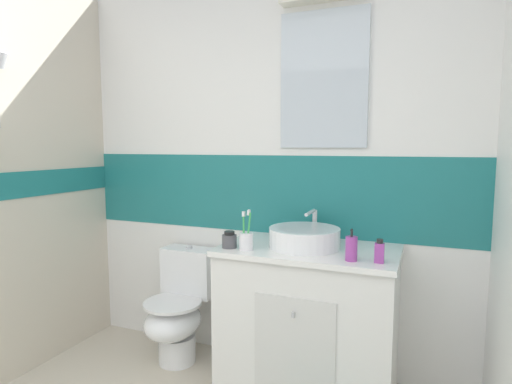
# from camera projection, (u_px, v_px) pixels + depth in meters

# --- Properties ---
(wall_back_tiled) EXTENTS (3.20, 0.20, 2.50)m
(wall_back_tiled) POSITION_uv_depth(u_px,v_px,m) (268.00, 169.00, 2.73)
(wall_back_tiled) COLOR white
(wall_back_tiled) RESTS_ON ground_plane
(vanity_cabinet) EXTENTS (0.97, 0.59, 0.85)m
(vanity_cabinet) POSITION_uv_depth(u_px,v_px,m) (308.00, 320.00, 2.38)
(vanity_cabinet) COLOR silver
(vanity_cabinet) RESTS_ON ground_plane
(sink_basin) EXTENTS (0.39, 0.44, 0.19)m
(sink_basin) POSITION_uv_depth(u_px,v_px,m) (304.00, 237.00, 2.32)
(sink_basin) COLOR white
(sink_basin) RESTS_ON vanity_cabinet
(toilet) EXTENTS (0.37, 0.50, 0.74)m
(toilet) POSITION_uv_depth(u_px,v_px,m) (179.00, 309.00, 2.74)
(toilet) COLOR white
(toilet) RESTS_ON ground_plane
(toothbrush_cup) EXTENTS (0.08, 0.08, 0.22)m
(toothbrush_cup) POSITION_uv_depth(u_px,v_px,m) (246.00, 240.00, 2.26)
(toothbrush_cup) COLOR white
(toothbrush_cup) RESTS_ON vanity_cabinet
(soap_dispenser) EXTENTS (0.06, 0.06, 0.16)m
(soap_dispenser) POSITION_uv_depth(u_px,v_px,m) (351.00, 248.00, 2.05)
(soap_dispenser) COLOR #993F99
(soap_dispenser) RESTS_ON vanity_cabinet
(hair_gel_jar) EXTENTS (0.08, 0.08, 0.09)m
(hair_gel_jar) POSITION_uv_depth(u_px,v_px,m) (229.00, 240.00, 2.31)
(hair_gel_jar) COLOR #4C4C51
(hair_gel_jar) RESTS_ON vanity_cabinet
(perfume_flask_small) EXTENTS (0.04, 0.03, 0.12)m
(perfume_flask_small) POSITION_uv_depth(u_px,v_px,m) (380.00, 252.00, 2.01)
(perfume_flask_small) COLOR #993F99
(perfume_flask_small) RESTS_ON vanity_cabinet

